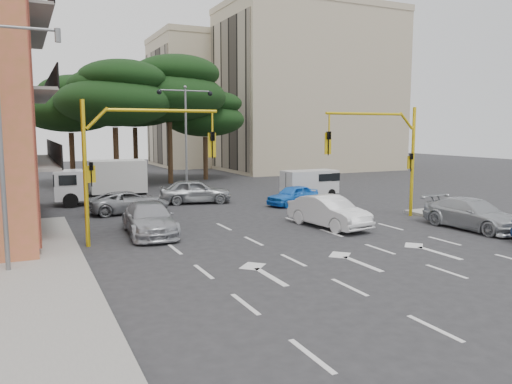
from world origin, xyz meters
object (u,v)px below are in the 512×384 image
at_px(signal_mast_right, 387,147).
at_px(signal_mast_left, 129,152).
at_px(car_white_hatch, 329,212).
at_px(street_lamp_left, 7,132).
at_px(car_blue_compact, 293,195).
at_px(box_truck_a, 102,182).
at_px(car_silver_parked, 473,214).
at_px(car_silver_cross_b, 195,191).
at_px(street_lamp_center, 186,120).
at_px(car_silver_cross_a, 129,202).
at_px(van_white, 310,183).
at_px(car_silver_wagon, 149,219).

relative_size(signal_mast_right, signal_mast_left, 1.00).
bearing_deg(signal_mast_left, car_white_hatch, -4.77).
distance_m(signal_mast_left, street_lamp_left, 5.46).
distance_m(signal_mast_left, car_blue_compact, 13.38).
distance_m(signal_mast_left, box_truck_a, 12.27).
bearing_deg(car_silver_parked, street_lamp_left, 173.50).
bearing_deg(car_silver_cross_b, car_blue_compact, -109.99).
relative_size(street_lamp_center, car_silver_cross_a, 1.70).
height_order(signal_mast_right, street_lamp_center, street_lamp_center).
relative_size(signal_mast_left, street_lamp_center, 0.77).
relative_size(car_blue_compact, car_silver_cross_a, 0.81).
relative_size(car_white_hatch, car_silver_parked, 0.93).
relative_size(street_lamp_center, van_white, 1.99).
bearing_deg(van_white, car_white_hatch, -28.32).
relative_size(signal_mast_right, street_lamp_center, 0.77).
distance_m(car_blue_compact, car_silver_parked, 11.14).
bearing_deg(street_lamp_center, signal_mast_right, -64.09).
xyz_separation_m(car_blue_compact, car_silver_cross_b, (-5.34, 3.47, 0.16)).
relative_size(street_lamp_left, box_truck_a, 1.40).
distance_m(street_lamp_left, car_silver_wagon, 8.04).
relative_size(signal_mast_right, box_truck_a, 1.05).
bearing_deg(car_silver_wagon, car_silver_parked, -16.40).
distance_m(car_white_hatch, car_silver_cross_a, 11.68).
relative_size(car_blue_compact, car_silver_parked, 0.73).
relative_size(signal_mast_right, car_silver_wagon, 1.18).
bearing_deg(signal_mast_left, car_silver_cross_a, 79.70).
xyz_separation_m(car_white_hatch, car_blue_compact, (1.93, 7.02, -0.14)).
relative_size(signal_mast_right, car_silver_cross_b, 1.29).
distance_m(street_lamp_left, box_truck_a, 16.15).
bearing_deg(street_lamp_left, car_silver_cross_b, 50.33).
relative_size(car_silver_wagon, car_silver_cross_a, 1.11).
xyz_separation_m(signal_mast_right, street_lamp_center, (-6.80, 14.01, 1.54)).
xyz_separation_m(street_lamp_left, car_silver_cross_b, (10.53, 12.70, -3.93)).
xyz_separation_m(signal_mast_right, signal_mast_left, (-13.61, 0.00, 0.00)).
bearing_deg(car_blue_compact, car_silver_cross_a, -115.50).
relative_size(car_white_hatch, car_silver_cross_a, 1.03).
bearing_deg(car_silver_cross_b, car_silver_wagon, 162.40).
relative_size(car_blue_compact, box_truck_a, 0.65).
relative_size(car_silver_cross_b, box_truck_a, 0.82).
distance_m(car_white_hatch, car_silver_parked, 6.91).
relative_size(signal_mast_left, car_silver_cross_a, 1.32).
xyz_separation_m(signal_mast_left, van_white, (14.29, 9.01, -2.91)).
relative_size(signal_mast_left, car_silver_wagon, 1.18).
xyz_separation_m(car_blue_compact, car_silver_cross_a, (-9.99, 1.43, 0.00)).
relative_size(car_silver_cross_a, car_silver_parked, 0.90).
height_order(car_silver_cross_b, box_truck_a, box_truck_a).
distance_m(signal_mast_right, street_lamp_left, 18.36).
bearing_deg(street_lamp_left, signal_mast_right, 9.39).
bearing_deg(signal_mast_left, signal_mast_right, 0.00).
height_order(street_lamp_center, car_silver_wagon, street_lamp_center).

